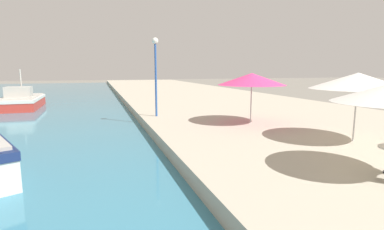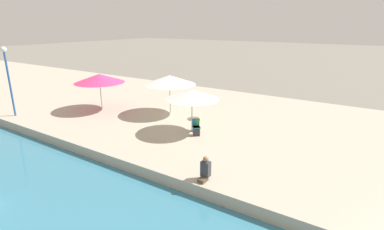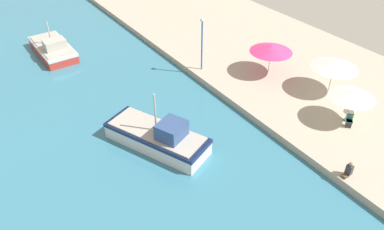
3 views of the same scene
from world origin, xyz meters
The scene contains 5 objects.
quay_promenade centered at (8.00, 37.00, 0.28)m, with size 16.00×90.00×0.55m.
fishing_boat_mid centered at (-8.44, 34.67, 0.69)m, with size 2.82×6.37×3.27m.
cafe_umbrella_white centered at (7.09, 15.40, 2.89)m, with size 3.52×3.52×2.65m.
cafe_umbrella_striped centered at (5.17, 20.12, 2.82)m, with size 3.47×3.47×2.57m.
lamppost centered at (0.92, 23.82, 3.65)m, with size 0.36×0.36×4.56m.
Camera 1 is at (-2.40, 6.41, 3.35)m, focal length 28.00 mm.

